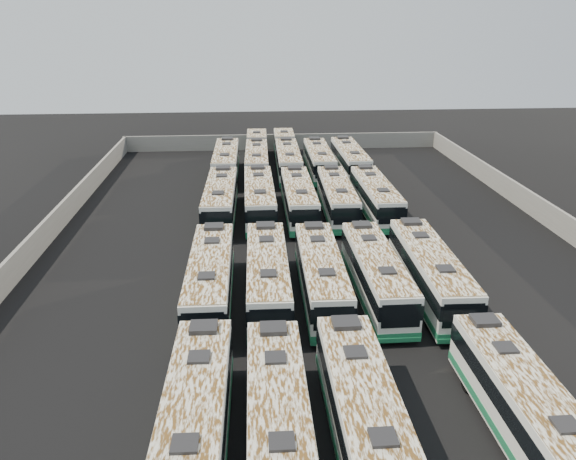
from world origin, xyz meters
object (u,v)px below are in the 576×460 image
object	(u,v)px
bus_front_left	(278,425)
bus_midfront_right	(376,274)
bus_back_right	(319,161)
bus_back_center	(287,155)
bus_back_left	(257,156)
bus_front_center	(366,421)
bus_midback_far_left	(221,200)
bus_back_far_right	(350,160)
bus_midfront_far_right	(430,272)
bus_midback_right	(337,198)
bus_midfront_center	(321,275)
bus_midback_left	(259,199)
bus_midfront_left	(268,277)
bus_midback_far_right	(376,197)
bus_front_far_right	(527,411)
bus_midfront_far_left	(211,279)
bus_back_far_left	(226,162)
bus_front_far_left	(195,426)
bus_midback_center	(299,199)

from	to	relation	value
bus_front_left	bus_midfront_right	xyz separation A→B (m)	(7.52, 14.50, -0.01)
bus_back_right	bus_back_center	bearing A→B (deg)	138.77
bus_back_left	bus_back_right	distance (m)	8.05
bus_front_center	bus_back_left	xyz separation A→B (m)	(-3.67, 49.22, -0.07)
bus_midback_far_left	bus_back_far_right	bearing A→B (deg)	45.17
bus_midfront_far_right	bus_back_right	world-z (taller)	bus_midfront_far_right
bus_midback_right	bus_back_far_right	bearing A→B (deg)	76.63
bus_midfront_center	bus_midback_left	xyz separation A→B (m)	(-3.75, 16.91, 0.06)
bus_midfront_left	bus_midback_far_right	size ratio (longest dim) A/B	1.03
bus_front_far_right	bus_midfront_far_right	distance (m)	14.25
bus_back_center	bus_midfront_far_left	bearing A→B (deg)	-101.23
bus_back_far_left	bus_front_left	bearing A→B (deg)	-84.81
bus_midfront_far_left	bus_back_far_left	distance (m)	31.38
bus_front_far_right	bus_midfront_right	xyz separation A→B (m)	(-3.66, 14.39, 0.01)
bus_midfront_left	bus_back_right	bearing A→B (deg)	77.52
bus_back_right	bus_midback_left	bearing A→B (deg)	-116.91
bus_front_far_left	bus_back_center	xyz separation A→B (m)	(7.48, 49.15, -0.05)
bus_midfront_right	bus_back_left	world-z (taller)	bus_midfront_right
bus_front_far_right	bus_midback_left	xyz separation A→B (m)	(-11.18, 31.33, 0.08)
bus_midfront_far_right	bus_front_far_left	bearing A→B (deg)	-134.99
bus_back_right	bus_midback_far_left	bearing A→B (deg)	-126.94
bus_front_left	bus_midfront_far_right	world-z (taller)	bus_midfront_far_right
bus_front_far_right	bus_midback_far_left	xyz separation A→B (m)	(-14.86, 31.24, 0.08)
bus_front_center	bus_midback_center	world-z (taller)	bus_front_center
bus_back_left	bus_back_right	xyz separation A→B (m)	(7.43, -3.11, -0.00)
bus_midfront_left	bus_midback_right	distance (m)	18.49
bus_front_left	bus_midfront_right	bearing A→B (deg)	63.14
bus_midfront_far_right	bus_back_left	distance (m)	36.50
bus_back_center	bus_midfront_right	bearing A→B (deg)	-82.99
bus_front_center	bus_midback_left	size ratio (longest dim) A/B	1.00
bus_front_far_left	bus_midback_far_right	distance (m)	34.58
bus_front_far_right	bus_back_left	bearing A→B (deg)	102.58
bus_midback_left	bus_back_left	bearing A→B (deg)	89.46
bus_front_left	bus_back_right	distance (m)	46.64
bus_back_far_right	bus_midfront_left	bearing A→B (deg)	-110.08
bus_back_far_left	bus_back_center	distance (m)	8.25
bus_midfront_left	bus_back_right	xyz separation A→B (m)	(7.45, 31.48, -0.05)
bus_midback_far_right	bus_back_far_right	world-z (taller)	bus_back_far_right
bus_front_center	bus_midfront_center	size ratio (longest dim) A/B	1.03
bus_front_center	bus_midback_far_right	size ratio (longest dim) A/B	1.03
bus_back_far_left	bus_midfront_left	bearing A→B (deg)	-82.55
bus_midback_center	bus_front_left	bearing A→B (deg)	-96.53
bus_midback_left	bus_midback_center	distance (m)	3.77
bus_midfront_left	bus_midback_center	xyz separation A→B (m)	(3.65, 16.81, -0.02)
bus_front_far_right	bus_back_left	world-z (taller)	bus_back_left
bus_back_far_left	bus_back_center	bearing A→B (deg)	25.63
bus_back_right	bus_midback_center	bearing A→B (deg)	-104.02
bus_back_far_left	bus_back_right	size ratio (longest dim) A/B	1.04
bus_front_left	bus_front_far_right	distance (m)	11.17
bus_midfront_left	bus_midback_far_right	bearing A→B (deg)	57.42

